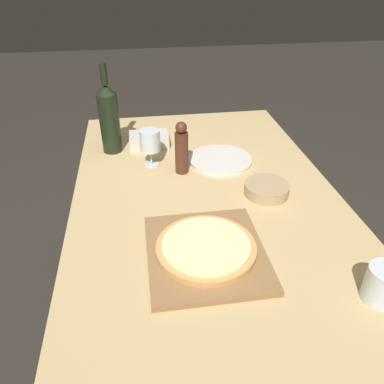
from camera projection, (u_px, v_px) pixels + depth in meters
ground_plane at (207, 346)px, 1.66m from camera, size 12.00×12.00×0.00m
dining_table at (211, 229)px, 1.30m from camera, size 0.94×1.73×0.75m
cutting_board at (206, 253)px, 1.07m from camera, size 0.33×0.36×0.02m
pizza at (206, 247)px, 1.05m from camera, size 0.29×0.29×0.02m
wine_bottle at (109, 118)px, 1.54m from camera, size 0.08×0.08×0.37m
pepper_mill at (182, 149)px, 1.42m from camera, size 0.05×0.05×0.21m
wine_glass at (150, 141)px, 1.46m from camera, size 0.08×0.08×0.15m
small_bowl at (267, 189)px, 1.33m from camera, size 0.16×0.16×0.04m
drinking_tumbler at (383, 284)px, 0.91m from camera, size 0.09×0.09×0.10m
dinner_plate at (220, 160)px, 1.54m from camera, size 0.26×0.26×0.01m
food_container at (149, 140)px, 1.65m from camera, size 0.17×0.11×0.05m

